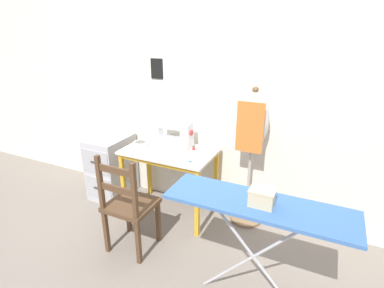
{
  "coord_description": "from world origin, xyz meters",
  "views": [
    {
      "loc": [
        1.41,
        -2.16,
        1.88
      ],
      "look_at": [
        0.27,
        0.25,
        0.85
      ],
      "focal_mm": 28.0,
      "sensor_mm": 36.0,
      "label": 1
    }
  ],
  "objects_px": {
    "fabric_bowl": "(140,144)",
    "ironing_board": "(258,209)",
    "thread_spool_near_machine": "(194,148)",
    "wooden_chair": "(129,206)",
    "filing_cabinet": "(112,166)",
    "scissors": "(193,163)",
    "dress_form": "(252,131)",
    "sewing_machine": "(176,135)",
    "storage_box": "(262,197)"
  },
  "relations": [
    {
      "from": "fabric_bowl",
      "to": "dress_form",
      "type": "height_order",
      "value": "dress_form"
    },
    {
      "from": "wooden_chair",
      "to": "ironing_board",
      "type": "bearing_deg",
      "value": -5.3
    },
    {
      "from": "thread_spool_near_machine",
      "to": "ironing_board",
      "type": "relative_size",
      "value": 0.03
    },
    {
      "from": "dress_form",
      "to": "storage_box",
      "type": "height_order",
      "value": "dress_form"
    },
    {
      "from": "scissors",
      "to": "ironing_board",
      "type": "bearing_deg",
      "value": -38.68
    },
    {
      "from": "thread_spool_near_machine",
      "to": "ironing_board",
      "type": "bearing_deg",
      "value": -45.18
    },
    {
      "from": "ironing_board",
      "to": "storage_box",
      "type": "bearing_deg",
      "value": -32.67
    },
    {
      "from": "wooden_chair",
      "to": "storage_box",
      "type": "xyz_separation_m",
      "value": [
        1.15,
        -0.12,
        0.45
      ]
    },
    {
      "from": "filing_cabinet",
      "to": "ironing_board",
      "type": "xyz_separation_m",
      "value": [
        1.9,
        -0.81,
        0.43
      ]
    },
    {
      "from": "scissors",
      "to": "filing_cabinet",
      "type": "height_order",
      "value": "scissors"
    },
    {
      "from": "fabric_bowl",
      "to": "filing_cabinet",
      "type": "relative_size",
      "value": 0.19
    },
    {
      "from": "fabric_bowl",
      "to": "wooden_chair",
      "type": "distance_m",
      "value": 0.74
    },
    {
      "from": "wooden_chair",
      "to": "filing_cabinet",
      "type": "bearing_deg",
      "value": 137.87
    },
    {
      "from": "thread_spool_near_machine",
      "to": "wooden_chair",
      "type": "xyz_separation_m",
      "value": [
        -0.26,
        -0.76,
        -0.31
      ]
    },
    {
      "from": "ironing_board",
      "to": "wooden_chair",
      "type": "bearing_deg",
      "value": 174.7
    },
    {
      "from": "storage_box",
      "to": "wooden_chair",
      "type": "bearing_deg",
      "value": 174.07
    },
    {
      "from": "filing_cabinet",
      "to": "ironing_board",
      "type": "relative_size",
      "value": 0.6
    },
    {
      "from": "sewing_machine",
      "to": "storage_box",
      "type": "height_order",
      "value": "sewing_machine"
    },
    {
      "from": "thread_spool_near_machine",
      "to": "wooden_chair",
      "type": "bearing_deg",
      "value": -109.07
    },
    {
      "from": "fabric_bowl",
      "to": "filing_cabinet",
      "type": "height_order",
      "value": "fabric_bowl"
    },
    {
      "from": "sewing_machine",
      "to": "storage_box",
      "type": "xyz_separation_m",
      "value": [
        1.1,
        -0.91,
        0.04
      ]
    },
    {
      "from": "sewing_machine",
      "to": "wooden_chair",
      "type": "distance_m",
      "value": 0.89
    },
    {
      "from": "scissors",
      "to": "dress_form",
      "type": "height_order",
      "value": "dress_form"
    },
    {
      "from": "scissors",
      "to": "dress_form",
      "type": "bearing_deg",
      "value": 41.78
    },
    {
      "from": "sewing_machine",
      "to": "ironing_board",
      "type": "bearing_deg",
      "value": -39.61
    },
    {
      "from": "scissors",
      "to": "storage_box",
      "type": "xyz_separation_m",
      "value": [
        0.76,
        -0.6,
        0.16
      ]
    },
    {
      "from": "ironing_board",
      "to": "dress_form",
      "type": "bearing_deg",
      "value": 107.42
    },
    {
      "from": "thread_spool_near_machine",
      "to": "fabric_bowl",
      "type": "bearing_deg",
      "value": -164.58
    },
    {
      "from": "filing_cabinet",
      "to": "dress_form",
      "type": "bearing_deg",
      "value": 5.85
    },
    {
      "from": "wooden_chair",
      "to": "ironing_board",
      "type": "relative_size",
      "value": 0.78
    },
    {
      "from": "fabric_bowl",
      "to": "ironing_board",
      "type": "relative_size",
      "value": 0.12
    },
    {
      "from": "ironing_board",
      "to": "sewing_machine",
      "type": "bearing_deg",
      "value": 140.39
    },
    {
      "from": "thread_spool_near_machine",
      "to": "storage_box",
      "type": "height_order",
      "value": "storage_box"
    },
    {
      "from": "thread_spool_near_machine",
      "to": "storage_box",
      "type": "relative_size",
      "value": 0.26
    },
    {
      "from": "sewing_machine",
      "to": "scissors",
      "type": "distance_m",
      "value": 0.48
    },
    {
      "from": "fabric_bowl",
      "to": "filing_cabinet",
      "type": "distance_m",
      "value": 0.64
    },
    {
      "from": "scissors",
      "to": "storage_box",
      "type": "distance_m",
      "value": 0.98
    },
    {
      "from": "thread_spool_near_machine",
      "to": "ironing_board",
      "type": "distance_m",
      "value": 1.22
    },
    {
      "from": "dress_form",
      "to": "fabric_bowl",
      "type": "bearing_deg",
      "value": -166.96
    },
    {
      "from": "ironing_board",
      "to": "storage_box",
      "type": "height_order",
      "value": "storage_box"
    },
    {
      "from": "storage_box",
      "to": "thread_spool_near_machine",
      "type": "bearing_deg",
      "value": 135.09
    },
    {
      "from": "fabric_bowl",
      "to": "scissors",
      "type": "xyz_separation_m",
      "value": [
        0.67,
        -0.13,
        -0.03
      ]
    },
    {
      "from": "sewing_machine",
      "to": "dress_form",
      "type": "bearing_deg",
      "value": 5.7
    },
    {
      "from": "fabric_bowl",
      "to": "dress_form",
      "type": "xyz_separation_m",
      "value": [
        1.1,
        0.25,
        0.23
      ]
    },
    {
      "from": "fabric_bowl",
      "to": "scissors",
      "type": "height_order",
      "value": "fabric_bowl"
    },
    {
      "from": "scissors",
      "to": "filing_cabinet",
      "type": "bearing_deg",
      "value": 169.33
    },
    {
      "from": "storage_box",
      "to": "fabric_bowl",
      "type": "bearing_deg",
      "value": 152.86
    },
    {
      "from": "filing_cabinet",
      "to": "storage_box",
      "type": "xyz_separation_m",
      "value": [
        1.93,
        -0.82,
        0.53
      ]
    },
    {
      "from": "fabric_bowl",
      "to": "thread_spool_near_machine",
      "type": "height_order",
      "value": "fabric_bowl"
    },
    {
      "from": "scissors",
      "to": "sewing_machine",
      "type": "bearing_deg",
      "value": 138.49
    }
  ]
}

